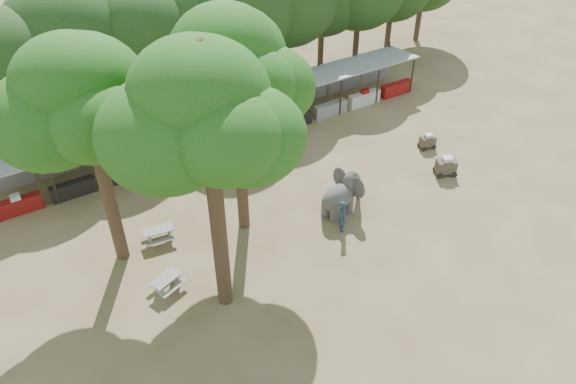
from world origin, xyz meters
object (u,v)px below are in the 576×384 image
cart_front (446,166)px  handler (343,216)px  yard_tree_center (201,116)px  yard_tree_back (230,70)px  yard_tree_left (81,103)px  cart_back (428,141)px  picnic_table_far (159,233)px  elephant (343,194)px  picnic_table_near (167,282)px

cart_front → handler: bearing=-150.0°
yard_tree_center → yard_tree_back: (3.00, 4.00, -0.67)m
handler → yard_tree_back: bearing=78.8°
yard_tree_left → cart_back: bearing=-1.7°
yard_tree_center → picnic_table_far: (-0.96, 4.93, -8.73)m
yard_tree_left → elephant: yard_tree_left is taller
handler → picnic_table_near: bearing=109.9°
yard_tree_back → picnic_table_far: 9.03m
yard_tree_left → elephant: (11.07, -2.75, -7.11)m
handler → yard_tree_center: bearing=122.3°
yard_tree_left → cart_back: yard_tree_left is taller
picnic_table_near → picnic_table_far: picnic_table_far is taller
yard_tree_center → yard_tree_back: 5.04m
yard_tree_left → picnic_table_far: (2.04, -0.07, -7.72)m
picnic_table_near → cart_back: 18.00m
cart_front → picnic_table_near: bearing=-155.8°
yard_tree_back → picnic_table_near: (-4.80, -2.28, -8.10)m
handler → cart_back: bearing=-43.9°
yard_tree_left → yard_tree_back: bearing=-9.5°
yard_tree_back → picnic_table_near: yard_tree_back is taller
yard_tree_left → yard_tree_center: yard_tree_center is taller
picnic_table_near → cart_back: bearing=-11.8°
yard_tree_center → elephant: (8.07, 2.25, -8.12)m
picnic_table_near → cart_front: cart_front is taller
yard_tree_center → handler: (7.20, 0.97, -8.31)m
yard_tree_center → cart_front: size_ratio=8.51×
yard_tree_center → cart_front: bearing=7.0°
elephant → picnic_table_far: (-9.04, 2.68, -0.61)m
yard_tree_back → elephant: 9.19m
yard_tree_center → elephant: 11.67m
cart_front → yard_tree_center: bearing=-149.3°
elephant → cart_back: elephant is taller
yard_tree_back → elephant: bearing=-19.1°
cart_front → cart_back: size_ratio=1.30×
yard_tree_back → picnic_table_far: yard_tree_back is taller
elephant → picnic_table_near: (-9.88, -0.53, -0.64)m
yard_tree_center → elephant: bearing=15.6°
yard_tree_left → handler: (10.20, -4.03, -7.30)m
picnic_table_far → cart_front: (15.95, -3.10, 0.10)m
picnic_table_near → yard_tree_center: bearing=-64.1°
yard_tree_center → picnic_table_near: (-1.80, 1.72, -8.76)m
yard_tree_left → yard_tree_back: yard_tree_back is taller
elephant → cart_back: bearing=2.9°
yard_tree_left → handler: bearing=-21.6°
elephant → handler: 1.56m
yard_tree_left → picnic_table_far: 7.99m
handler → cart_front: bearing=-59.1°
yard_tree_back → elephant: size_ratio=3.89×
picnic_table_far → yard_tree_back: bearing=-5.9°
elephant → cart_front: 6.95m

